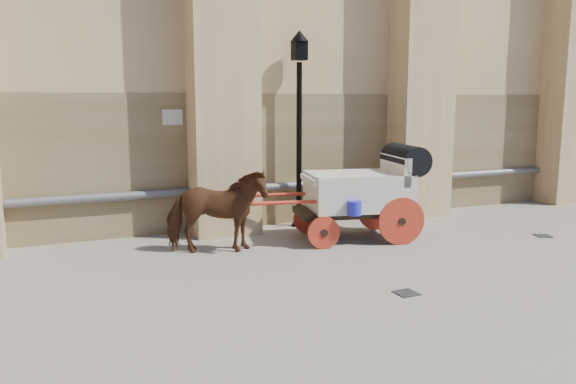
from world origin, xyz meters
name	(u,v)px	position (x,y,z in m)	size (l,w,h in m)	color
ground	(346,273)	(0.00, 0.00, 0.00)	(90.00, 90.00, 0.00)	#6D6459
horse	(217,212)	(-1.61, 2.09, 0.79)	(0.85, 1.88, 1.58)	#552F18
carriage	(365,189)	(1.53, 1.99, 1.05)	(4.59, 2.04, 1.94)	black
street_lamp	(299,124)	(0.75, 3.60, 2.33)	(0.41, 0.41, 4.36)	black
drain_grate_near	(406,293)	(0.35, -1.23, 0.01)	(0.32, 0.32, 0.01)	black
drain_grate_far	(543,236)	(5.13, 0.67, 0.01)	(0.32, 0.32, 0.01)	black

